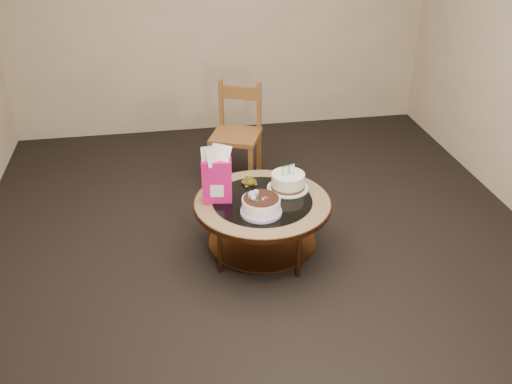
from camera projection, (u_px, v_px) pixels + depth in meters
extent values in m
plane|color=black|center=(262.00, 251.00, 4.42)|extent=(5.00, 5.00, 0.00)
cube|color=tan|center=(219.00, 11.00, 5.92)|extent=(4.50, 0.02, 2.60)
cube|color=tan|center=(423.00, 380.00, 1.64)|extent=(4.50, 0.02, 2.60)
cylinder|color=brown|center=(300.00, 211.00, 4.54)|extent=(0.04, 0.04, 0.42)
cylinder|color=brown|center=(230.00, 208.00, 4.58)|extent=(0.04, 0.04, 0.42)
cylinder|color=brown|center=(220.00, 248.00, 4.09)|extent=(0.04, 0.04, 0.42)
cylinder|color=brown|center=(299.00, 252.00, 4.05)|extent=(0.04, 0.04, 0.42)
cylinder|color=brown|center=(262.00, 240.00, 4.37)|extent=(0.82, 0.82, 0.02)
cylinder|color=brown|center=(262.00, 203.00, 4.21)|extent=(1.02, 1.02, 0.04)
cylinder|color=#977A53|center=(262.00, 202.00, 4.20)|extent=(1.00, 1.00, 0.01)
cylinder|color=black|center=(262.00, 201.00, 4.20)|extent=(0.74, 0.74, 0.01)
cylinder|color=#AA91CE|center=(261.00, 212.00, 4.03)|extent=(0.30, 0.30, 0.02)
cylinder|color=white|center=(261.00, 206.00, 4.01)|extent=(0.27, 0.27, 0.12)
cylinder|color=black|center=(261.00, 198.00, 3.98)|extent=(0.25, 0.25, 0.01)
sphere|color=#AA91CE|center=(252.00, 195.00, 3.98)|extent=(0.05, 0.05, 0.05)
sphere|color=#AA91CE|center=(256.00, 192.00, 4.01)|extent=(0.05, 0.05, 0.05)
sphere|color=#AA91CE|center=(253.00, 198.00, 3.94)|extent=(0.04, 0.04, 0.04)
cone|color=#217E28|center=(257.00, 196.00, 3.98)|extent=(0.04, 0.04, 0.02)
cone|color=#217E28|center=(249.00, 198.00, 3.96)|extent=(0.04, 0.04, 0.02)
cone|color=#217E28|center=(257.00, 192.00, 4.03)|extent=(0.03, 0.03, 0.02)
cone|color=#217E28|center=(257.00, 200.00, 3.94)|extent=(0.04, 0.04, 0.02)
cylinder|color=silver|center=(288.00, 188.00, 4.34)|extent=(0.32, 0.32, 0.01)
cylinder|color=#4C2E15|center=(288.00, 186.00, 4.33)|extent=(0.26, 0.26, 0.02)
cylinder|color=#EDE3C5|center=(288.00, 179.00, 4.31)|extent=(0.25, 0.25, 0.09)
cube|color=#53C260|center=(285.00, 171.00, 4.25)|extent=(0.05, 0.03, 0.07)
cube|color=white|center=(285.00, 171.00, 4.25)|extent=(0.04, 0.02, 0.06)
cube|color=#3A7FC6|center=(292.00, 169.00, 4.28)|extent=(0.05, 0.03, 0.07)
cube|color=white|center=(292.00, 169.00, 4.28)|extent=(0.04, 0.02, 0.06)
cube|color=#C81276|center=(217.00, 180.00, 4.12)|extent=(0.23, 0.15, 0.33)
cube|color=silver|center=(217.00, 187.00, 4.15)|extent=(0.11, 0.13, 0.10)
cube|color=#E9CF60|center=(249.00, 183.00, 4.42)|extent=(0.11, 0.11, 0.01)
cylinder|color=gold|center=(249.00, 182.00, 4.41)|extent=(0.11, 0.11, 0.01)
cylinder|color=olive|center=(249.00, 178.00, 4.40)|extent=(0.06, 0.06, 0.06)
cylinder|color=black|center=(249.00, 174.00, 4.38)|extent=(0.00, 0.00, 0.01)
cube|color=brown|center=(236.00, 136.00, 5.23)|extent=(0.55, 0.55, 0.04)
cube|color=brown|center=(212.00, 165.00, 5.22)|extent=(0.05, 0.05, 0.45)
cube|color=brown|center=(251.00, 168.00, 5.15)|extent=(0.05, 0.05, 0.45)
cube|color=brown|center=(222.00, 148.00, 5.52)|extent=(0.05, 0.05, 0.45)
cube|color=brown|center=(259.00, 152.00, 5.46)|extent=(0.05, 0.05, 0.45)
cube|color=brown|center=(221.00, 104.00, 5.30)|extent=(0.05, 0.05, 0.46)
cube|color=brown|center=(259.00, 107.00, 5.23)|extent=(0.05, 0.05, 0.46)
cube|color=brown|center=(240.00, 93.00, 5.21)|extent=(0.35, 0.16, 0.12)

